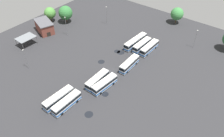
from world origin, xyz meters
name	(u,v)px	position (x,y,z in m)	size (l,w,h in m)	color
ground_plane	(110,73)	(0.00, 0.00, 0.00)	(121.86, 121.86, 0.00)	#28282B
bus_row0_slot0	(136,42)	(-22.29, -3.13, 1.90)	(14.02, 3.22, 3.59)	silver
bus_row0_slot1	(142,45)	(-21.68, 0.61, 1.89)	(10.95, 2.93, 3.59)	silver
bus_row0_slot2	(149,48)	(-21.88, 4.21, 1.89)	(11.39, 2.79, 3.59)	silver
bus_row1_slot2	(129,64)	(-7.38, 3.81, 1.89)	(10.71, 2.89, 3.59)	silver
bus_row2_slot1	(97,80)	(7.35, -0.05, 1.89)	(10.71, 2.77, 3.59)	silver
bus_row2_slot2	(105,84)	(7.36, 3.37, 1.89)	(10.73, 3.46, 3.59)	silver
bus_row3_slot0	(59,98)	(21.93, -4.29, 1.89)	(11.39, 3.03, 3.59)	silver
bus_row3_slot1	(67,103)	(21.71, -0.69, 1.89)	(10.89, 2.71, 3.59)	silver
depot_building	(44,27)	(-4.81, -44.60, 2.77)	(9.76, 12.59, 5.50)	brown
maintenance_shelter	(26,38)	(7.64, -41.77, 3.65)	(8.04, 5.95, 3.86)	slate
lamp_post_mid_lot	(66,25)	(-9.49, -33.89, 5.05)	(0.56, 0.28, 9.25)	slate
lamp_post_by_building	(196,38)	(-36.73, 18.17, 4.77)	(0.56, 0.28, 8.70)	slate
lamp_post_near_entrance	(106,15)	(-29.37, -25.63, 5.20)	(0.56, 0.28, 9.55)	slate
lamp_post_far_corner	(25,58)	(17.39, -27.71, 4.78)	(0.56, 0.28, 8.72)	slate
tree_south_edge	(177,14)	(-52.46, 1.95, 5.15)	(6.45, 6.45, 8.38)	brown
tree_north_edge	(66,13)	(-17.99, -43.42, 5.32)	(7.08, 7.08, 8.87)	brown
tree_east_edge	(50,13)	(-13.54, -50.41, 4.79)	(5.91, 5.91, 7.75)	brown
puddle_front_lane	(117,51)	(-13.26, -6.61, 0.00)	(2.63, 2.63, 0.01)	black
puddle_between_rows	(101,62)	(-3.42, -7.33, 0.00)	(2.78, 2.78, 0.01)	black
puddle_near_shelter	(89,114)	(19.67, 7.00, 0.00)	(2.79, 2.79, 0.01)	black
puddle_back_corner	(105,94)	(9.65, 5.47, 0.00)	(2.46, 2.46, 0.01)	black
puddle_centre_drain	(121,53)	(-13.55, -4.89, 0.00)	(3.23, 3.23, 0.01)	black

